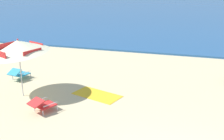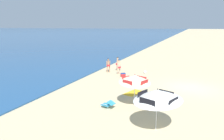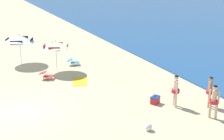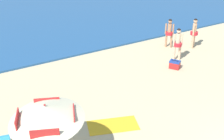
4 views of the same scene
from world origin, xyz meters
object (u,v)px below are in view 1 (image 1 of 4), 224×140
beach_towel (97,95)px  lounge_chair_beside_umbrella (19,73)px  beach_umbrella_striped_main (18,47)px  lounge_chair_under_umbrella (42,104)px

beach_towel → lounge_chair_beside_umbrella: bearing=169.3°
beach_umbrella_striped_main → beach_towel: bearing=16.5°
lounge_chair_under_umbrella → beach_towel: 2.25m
beach_umbrella_striped_main → lounge_chair_under_umbrella: (1.35, -1.03, -1.60)m
lounge_chair_under_umbrella → beach_umbrella_striped_main: bearing=142.8°
lounge_chair_under_umbrella → lounge_chair_beside_umbrella: (-2.42, 2.52, -0.00)m
lounge_chair_beside_umbrella → beach_umbrella_striped_main: bearing=-54.4°
beach_umbrella_striped_main → lounge_chair_under_umbrella: 2.33m
beach_umbrella_striped_main → lounge_chair_beside_umbrella: 2.44m
lounge_chair_beside_umbrella → beach_towel: size_ratio=0.54×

